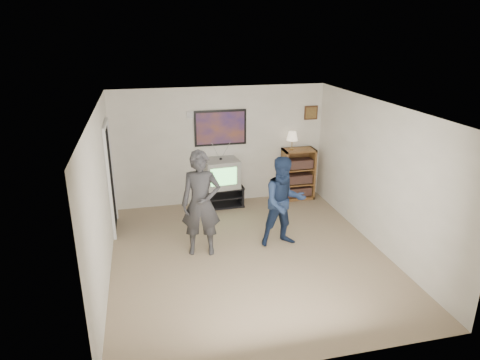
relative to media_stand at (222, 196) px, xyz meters
name	(u,v)px	position (x,y,z in m)	size (l,w,h in m)	color
room_shell	(245,179)	(0.04, -1.88, 1.03)	(4.51, 5.00, 2.51)	#866A55
media_stand	(222,196)	(0.00, 0.00, 0.00)	(0.90, 0.52, 0.44)	black
crt_television	(221,173)	(-0.01, 0.00, 0.52)	(0.70, 0.60, 0.60)	gray
bookshelf	(298,174)	(1.73, 0.05, 0.35)	(0.69, 0.40, 1.14)	#542A19
table_lamp	(292,140)	(1.57, 0.09, 1.11)	(0.24, 0.24, 0.39)	beige
person_tall	(201,204)	(-0.71, -1.91, 0.67)	(0.65, 0.43, 1.79)	#2F2F32
person_short	(284,202)	(0.72, -1.94, 0.58)	(0.78, 0.61, 1.60)	#1A2A4A
controller_left	(197,177)	(-0.73, -1.74, 1.07)	(0.03, 0.11, 0.03)	white
controller_right	(279,187)	(0.71, -1.70, 0.77)	(0.04, 0.12, 0.04)	white
poster	(220,128)	(0.04, 0.25, 1.43)	(1.10, 0.03, 0.75)	black
air_vent	(194,115)	(-0.51, 0.25, 1.73)	(0.28, 0.02, 0.14)	white
small_picture	(311,113)	(2.04, 0.25, 1.66)	(0.30, 0.03, 0.30)	#462716
doorway	(110,179)	(-2.20, -0.63, 0.78)	(0.03, 0.85, 2.00)	black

